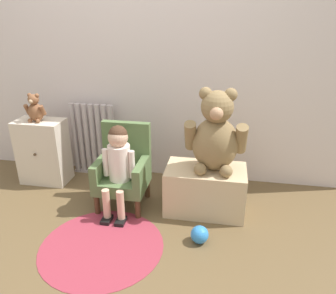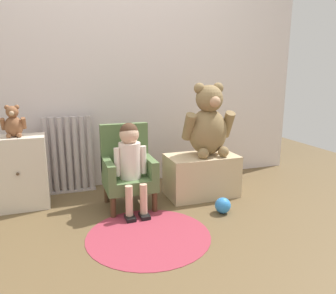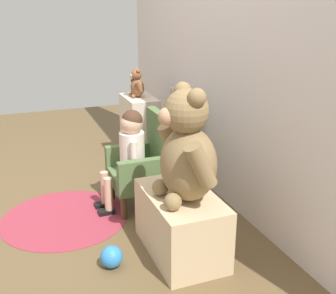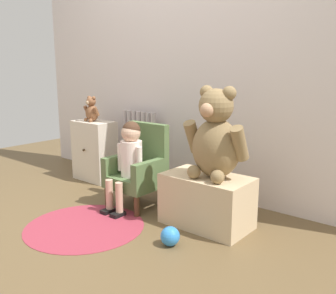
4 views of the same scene
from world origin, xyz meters
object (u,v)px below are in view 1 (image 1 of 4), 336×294
child_figure (118,158)px  small_teddy_bear (35,109)px  small_dresser (43,151)px  toy_ball (200,235)px  low_bench (205,190)px  large_teddy_bear (216,135)px  child_armchair (124,169)px  radiator (93,140)px  floor_rug (102,246)px

child_figure → small_teddy_bear: size_ratio=2.84×
small_dresser → toy_ball: bearing=-23.2°
low_bench → large_teddy_bear: (0.06, 0.01, 0.45)m
child_armchair → low_bench: child_armchair is taller
radiator → child_figure: (0.43, -0.56, 0.10)m
radiator → floor_rug: 1.16m
radiator → toy_ball: size_ratio=5.58×
small_dresser → low_bench: (1.48, -0.23, -0.11)m
small_dresser → floor_rug: 1.19m
radiator → low_bench: 1.19m
child_figure → toy_ball: size_ratio=5.62×
low_bench → floor_rug: low_bench is taller
radiator → floor_rug: size_ratio=0.83×
child_armchair → large_teddy_bear: 0.79m
child_figure → low_bench: 0.71m
floor_rug → child_armchair: bearing=90.9°
small_teddy_bear → toy_ball: bearing=-22.6°
low_bench → floor_rug: (-0.65, -0.57, -0.18)m
large_teddy_bear → child_armchair: bearing=-179.7°
child_armchair → toy_ball: (0.65, -0.41, -0.24)m
radiator → large_teddy_bear: large_teddy_bear is taller
small_dresser → floor_rug: bearing=-43.6°
radiator → small_dresser: (-0.39, -0.23, -0.05)m
radiator → large_teddy_bear: 1.26m
small_teddy_bear → toy_ball: 1.73m
low_bench → small_teddy_bear: (-1.48, 0.21, 0.51)m
child_armchair → floor_rug: child_armchair is taller
child_armchair → toy_ball: bearing=-32.0°
child_armchair → small_teddy_bear: bearing=165.8°
small_dresser → floor_rug: size_ratio=0.70×
large_teddy_bear → toy_ball: 0.71m
toy_ball → floor_rug: bearing=-165.8°
large_teddy_bear → small_teddy_bear: (-1.54, 0.21, 0.06)m
radiator → child_armchair: (0.43, -0.45, -0.04)m
low_bench → large_teddy_bear: large_teddy_bear is taller
small_dresser → child_armchair: bearing=-15.2°
small_teddy_bear → large_teddy_bear: bearing=-7.6°
child_figure → floor_rug: 0.64m
small_dresser → toy_ball: 1.62m
child_figure → low_bench: size_ratio=1.14×
child_figure → toy_ball: 0.82m
low_bench → toy_ball: low_bench is taller
radiator → child_figure: size_ratio=0.99×
child_armchair → low_bench: bearing=-0.3°
child_armchair → small_dresser: bearing=164.8°
child_figure → large_teddy_bear: size_ratio=1.12×
small_dresser → low_bench: 1.50m
small_dresser → small_teddy_bear: bearing=-105.4°
child_figure → small_teddy_bear: (-0.83, 0.32, 0.25)m
small_teddy_bear → toy_ball: (1.48, -0.62, -0.63)m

